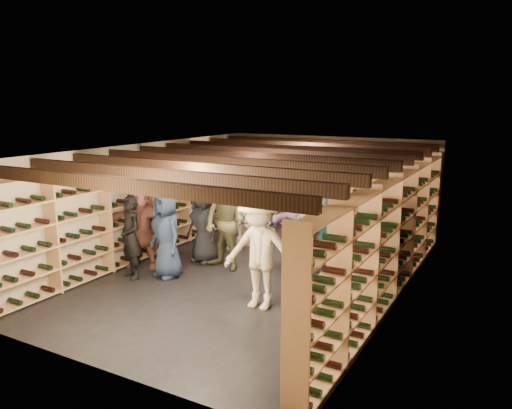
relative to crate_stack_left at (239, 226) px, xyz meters
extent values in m
plane|color=black|center=(1.31, -1.65, -0.42)|extent=(8.00, 8.00, 0.00)
cube|color=#C0B295|center=(1.31, 2.35, 0.78)|extent=(5.50, 0.02, 2.40)
cube|color=#C0B295|center=(1.31, -5.65, 0.78)|extent=(5.50, 0.02, 2.40)
cube|color=#C0B295|center=(-1.44, -1.65, 0.78)|extent=(0.02, 8.00, 2.40)
cube|color=#C0B295|center=(4.06, -1.65, 0.78)|extent=(0.02, 8.00, 2.40)
cube|color=beige|center=(1.31, -1.65, 1.98)|extent=(5.50, 8.00, 0.01)
cube|color=black|center=(1.31, -5.15, 1.83)|extent=(5.40, 0.12, 0.18)
cube|color=black|center=(1.31, -4.27, 1.83)|extent=(5.40, 0.12, 0.18)
cube|color=black|center=(1.31, -3.40, 1.83)|extent=(5.40, 0.12, 0.18)
cube|color=black|center=(1.31, -2.52, 1.83)|extent=(5.40, 0.12, 0.18)
cube|color=black|center=(1.31, -1.65, 1.83)|extent=(5.40, 0.12, 0.18)
cube|color=black|center=(1.31, -0.77, 1.83)|extent=(5.40, 0.12, 0.18)
cube|color=black|center=(1.31, 0.10, 1.83)|extent=(5.40, 0.12, 0.18)
cube|color=black|center=(1.31, 0.98, 1.83)|extent=(5.40, 0.12, 0.18)
cube|color=black|center=(1.31, 1.85, 1.83)|extent=(5.40, 0.12, 0.18)
cube|color=tan|center=(-1.26, -1.65, 0.65)|extent=(0.32, 7.50, 2.15)
cube|color=tan|center=(3.88, -1.65, 0.65)|extent=(0.32, 7.50, 2.15)
cube|color=tan|center=(1.31, 2.18, 0.65)|extent=(4.70, 0.30, 2.15)
cube|color=tan|center=(0.00, 0.00, -0.34)|extent=(0.55, 0.41, 0.17)
cube|color=tan|center=(0.00, 0.00, -0.17)|extent=(0.55, 0.41, 0.17)
cube|color=tan|center=(0.00, 0.00, 0.00)|extent=(0.55, 0.41, 0.17)
cube|color=tan|center=(0.00, 0.00, 0.17)|extent=(0.55, 0.41, 0.17)
cube|color=tan|center=(0.00, 0.00, 0.34)|extent=(0.55, 0.41, 0.17)
cube|color=tan|center=(2.01, 0.76, -0.34)|extent=(0.58, 0.48, 0.17)
cube|color=tan|center=(2.01, 0.76, -0.17)|extent=(0.58, 0.48, 0.17)
cube|color=tan|center=(2.01, 0.76, 0.00)|extent=(0.58, 0.48, 0.17)
cube|color=tan|center=(2.64, 0.01, -0.34)|extent=(0.54, 0.39, 0.17)
imported|color=black|center=(0.03, -1.50, 0.36)|extent=(0.84, 0.62, 1.57)
imported|color=black|center=(-0.59, -2.96, 0.36)|extent=(0.67, 0.57, 1.57)
imported|color=brown|center=(0.67, -1.68, 0.50)|extent=(1.02, 0.86, 1.85)
imported|color=beige|center=(2.17, -3.01, 0.52)|extent=(1.24, 0.74, 1.88)
imported|color=#1E6482|center=(3.04, -2.20, 0.51)|extent=(1.19, 0.80, 1.88)
imported|color=brown|center=(-0.87, -2.38, 0.46)|extent=(1.72, 0.94, 1.77)
imported|color=#202E4C|center=(-0.05, -2.58, 0.40)|extent=(0.94, 0.77, 1.65)
imported|color=gray|center=(2.56, -1.94, 0.48)|extent=(0.73, 0.55, 1.81)
imported|color=#4D1817|center=(3.49, -1.41, 0.43)|extent=(0.91, 0.75, 1.70)
imported|color=#ABA99C|center=(0.15, -0.53, 0.52)|extent=(1.40, 1.13, 1.89)
imported|color=#2B5034|center=(1.58, -0.35, 0.39)|extent=(1.00, 0.51, 1.64)
imported|color=slate|center=(2.08, -1.06, 0.47)|extent=(1.72, 0.80, 1.78)
imported|color=#2F3034|center=(3.49, -0.86, 0.39)|extent=(0.90, 0.69, 1.63)
camera|label=1|loc=(5.78, -9.67, 2.85)|focal=35.00mm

